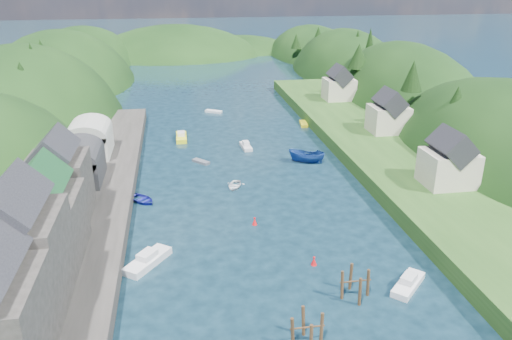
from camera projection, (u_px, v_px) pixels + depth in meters
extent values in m
plane|color=black|center=(237.00, 148.00, 94.96)|extent=(600.00, 600.00, 0.00)
ellipsoid|color=black|center=(30.00, 160.00, 114.48)|extent=(44.00, 75.56, 52.00)
ellipsoid|color=black|center=(65.00, 110.00, 153.70)|extent=(44.00, 75.56, 48.19)
ellipsoid|color=black|center=(85.00, 79.00, 191.66)|extent=(44.00, 75.56, 39.00)
ellipsoid|color=black|center=(503.00, 209.00, 88.07)|extent=(36.00, 75.56, 44.49)
ellipsoid|color=black|center=(399.00, 138.00, 127.76)|extent=(36.00, 75.56, 48.00)
ellipsoid|color=black|center=(345.00, 97.00, 167.00)|extent=(36.00, 75.56, 44.49)
ellipsoid|color=black|center=(312.00, 71.00, 205.00)|extent=(36.00, 75.56, 36.00)
ellipsoid|color=black|center=(177.00, 79.00, 207.26)|extent=(80.00, 60.00, 44.00)
ellipsoid|color=black|center=(241.00, 77.00, 221.39)|extent=(70.00, 56.00, 36.00)
cone|color=black|center=(22.00, 77.00, 94.56)|extent=(4.73, 4.73, 5.77)
cone|color=black|center=(32.00, 62.00, 104.87)|extent=(4.34, 4.34, 8.01)
cone|color=black|center=(54.00, 76.00, 117.73)|extent=(5.28, 5.28, 5.03)
cone|color=black|center=(42.00, 53.00, 123.39)|extent=(4.77, 4.77, 6.86)
cone|color=black|center=(78.00, 61.00, 136.74)|extent=(4.07, 4.07, 5.19)
cone|color=black|center=(72.00, 50.00, 146.72)|extent=(4.56, 4.56, 8.33)
cone|color=black|center=(69.00, 52.00, 154.84)|extent=(4.75, 4.75, 5.65)
cone|color=black|center=(83.00, 44.00, 164.76)|extent=(4.27, 4.27, 7.72)
cone|color=black|center=(456.00, 106.00, 84.48)|extent=(5.29, 5.29, 6.80)
cone|color=black|center=(413.00, 76.00, 96.49)|extent=(4.07, 4.07, 5.96)
cone|color=black|center=(421.00, 86.00, 107.93)|extent=(3.40, 3.40, 5.70)
cone|color=black|center=(398.00, 62.00, 119.15)|extent=(4.94, 4.94, 8.20)
cone|color=black|center=(359.00, 56.00, 122.54)|extent=(5.25, 5.25, 5.96)
cone|color=black|center=(370.00, 44.00, 136.39)|extent=(3.36, 3.36, 8.99)
cone|color=black|center=(357.00, 44.00, 150.03)|extent=(4.57, 4.57, 8.08)
cone|color=black|center=(341.00, 47.00, 158.83)|extent=(3.59, 3.59, 6.21)
cone|color=black|center=(318.00, 35.00, 169.46)|extent=(4.14, 4.14, 5.57)
cone|color=black|center=(296.00, 41.00, 179.11)|extent=(3.83, 3.83, 5.23)
cube|color=#2D2B28|center=(80.00, 226.00, 63.45)|extent=(12.00, 110.00, 2.00)
cube|color=#234719|center=(22.00, 228.00, 62.30)|extent=(12.00, 110.00, 2.50)
cube|color=#2D2B28|center=(20.00, 261.00, 45.52)|extent=(8.00, 9.00, 9.00)
cube|color=black|center=(9.00, 207.00, 43.52)|extent=(5.88, 9.36, 5.88)
cube|color=#2D2B28|center=(44.00, 225.00, 54.15)|extent=(8.00, 9.00, 7.00)
cube|color=#1E592D|center=(37.00, 187.00, 52.51)|extent=(5.88, 9.36, 5.88)
cube|color=#2D2B28|center=(60.00, 188.00, 62.23)|extent=(7.00, 8.00, 8.00)
cube|color=black|center=(54.00, 151.00, 60.45)|extent=(5.15, 8.32, 5.15)
cube|color=#2D2D30|center=(78.00, 168.00, 73.98)|extent=(7.00, 9.00, 4.00)
cylinder|color=#2D2D30|center=(76.00, 156.00, 73.24)|extent=(7.00, 9.00, 7.00)
cube|color=#B2B2A8|center=(90.00, 143.00, 84.99)|extent=(7.00, 9.00, 4.00)
cylinder|color=#B2B2A8|center=(88.00, 132.00, 84.25)|extent=(7.00, 9.00, 7.00)
cube|color=#234719|center=(383.00, 152.00, 89.10)|extent=(16.00, 120.00, 2.40)
cube|color=beige|center=(448.00, 168.00, 71.52)|extent=(7.00, 6.00, 5.00)
cube|color=black|center=(452.00, 146.00, 70.29)|extent=(5.15, 6.24, 5.15)
cube|color=beige|center=(388.00, 119.00, 95.68)|extent=(7.00, 6.00, 5.00)
cube|color=black|center=(390.00, 102.00, 94.46)|extent=(5.15, 6.24, 5.15)
cube|color=beige|center=(339.00, 89.00, 120.31)|extent=(7.00, 6.00, 5.00)
cube|color=black|center=(340.00, 75.00, 119.09)|extent=(5.15, 6.24, 5.15)
cylinder|color=#382314|center=(321.00, 331.00, 44.37)|extent=(0.32, 0.32, 3.72)
cylinder|color=#382314|center=(303.00, 323.00, 45.38)|extent=(0.32, 0.32, 3.72)
cylinder|color=#382314|center=(293.00, 335.00, 43.97)|extent=(0.32, 0.32, 3.72)
cylinder|color=#382314|center=(307.00, 327.00, 43.94)|extent=(3.16, 0.16, 0.16)
cylinder|color=#382314|center=(368.00, 285.00, 50.88)|extent=(0.32, 0.32, 3.80)
cylinder|color=#382314|center=(351.00, 279.00, 51.94)|extent=(0.32, 0.32, 3.80)
cylinder|color=#382314|center=(342.00, 288.00, 50.47)|extent=(0.32, 0.32, 3.80)
cylinder|color=#382314|center=(360.00, 294.00, 49.42)|extent=(0.32, 0.32, 3.80)
cylinder|color=#382314|center=(355.00, 281.00, 50.45)|extent=(3.29, 0.16, 0.16)
cone|color=red|center=(314.00, 261.00, 56.63)|extent=(0.70, 0.70, 0.90)
sphere|color=red|center=(314.00, 258.00, 56.45)|extent=(0.30, 0.30, 0.30)
cone|color=red|center=(255.00, 222.00, 65.72)|extent=(0.70, 0.70, 0.90)
sphere|color=red|center=(255.00, 218.00, 65.54)|extent=(0.30, 0.30, 0.30)
cube|color=#565A63|center=(201.00, 162.00, 87.30)|extent=(3.09, 3.27, 0.47)
cube|color=white|center=(214.00, 111.00, 118.85)|extent=(4.10, 3.31, 0.56)
cube|color=yellow|center=(304.00, 124.00, 108.98)|extent=(2.00, 4.55, 0.62)
cube|color=white|center=(408.00, 285.00, 52.60)|extent=(5.16, 5.18, 0.77)
cube|color=silver|center=(409.00, 278.00, 52.32)|extent=(2.26, 2.26, 0.70)
imported|color=white|center=(234.00, 186.00, 77.37)|extent=(3.89, 4.60, 0.81)
imported|color=navy|center=(306.00, 157.00, 87.06)|extent=(6.80, 4.52, 2.46)
cube|color=silver|center=(148.00, 261.00, 56.77)|extent=(5.53, 6.45, 0.90)
cube|color=silver|center=(147.00, 255.00, 56.46)|extent=(2.53, 2.70, 0.70)
cube|color=yellow|center=(181.00, 137.00, 99.59)|extent=(2.07, 6.14, 0.86)
cube|color=silver|center=(181.00, 134.00, 99.29)|extent=(1.43, 2.15, 0.70)
imported|color=navy|center=(143.00, 200.00, 72.40)|extent=(5.58, 5.79, 0.98)
cube|color=silver|center=(246.00, 147.00, 94.63)|extent=(1.94, 4.81, 0.66)
cube|color=silver|center=(246.00, 143.00, 94.37)|extent=(1.22, 1.73, 0.70)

